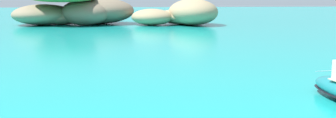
% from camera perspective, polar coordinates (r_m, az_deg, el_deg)
% --- Properties ---
extents(islet_large, '(31.35, 21.16, 6.69)m').
position_cam_1_polar(islet_large, '(97.78, -12.26, 6.26)').
color(islet_large, '#756651').
rests_on(islet_large, ground).
extents(islet_small, '(22.52, 18.47, 5.77)m').
position_cam_1_polar(islet_small, '(94.49, 2.03, 6.04)').
color(islet_small, '#9E8966').
rests_on(islet_small, ground).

